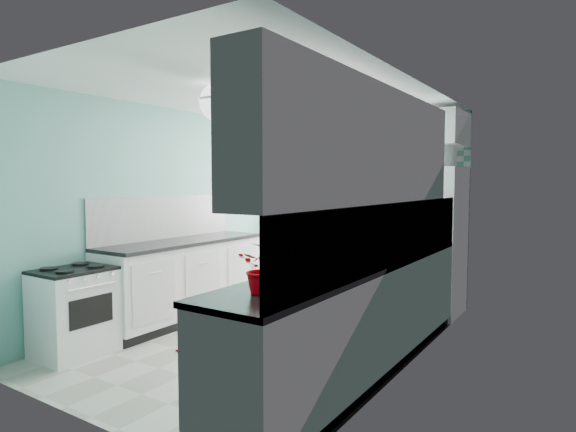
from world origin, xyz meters
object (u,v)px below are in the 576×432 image
Objects in this scene: ceiling_light at (219,102)px; sink at (405,249)px; fridge at (428,240)px; potted_plant at (264,268)px; fruit_bowl at (282,283)px; microwave at (430,154)px; stove at (74,310)px.

sink is (1.20, 1.50, -1.39)m from ceiling_light.
sink is (0.09, -1.10, 0.03)m from fridge.
fruit_bowl is at bearing 90.00° from potted_plant.
microwave is (-0.09, 3.57, 0.85)m from potted_plant.
fruit_bowl is (0.09, -3.38, 0.08)m from fridge.
fruit_bowl is at bearing -88.18° from sink.
fruit_bowl reaches higher than stove.
potted_plant is (0.00, -0.19, 0.12)m from fruit_bowl.
microwave reaches higher than fruit_bowl.
sink reaches higher than fruit_bowl.
stove is at bearing 50.97° from microwave.
stove is (-2.31, -3.28, -0.48)m from fridge.
sink reaches higher than potted_plant.
fridge is 3.58m from potted_plant.
ceiling_light is 3.16m from fridge.
ceiling_light reaches higher than potted_plant.
fruit_bowl is 0.91× the size of potted_plant.
sink is 1.82× the size of fruit_bowl.
sink is at bearing -85.60° from fridge.
potted_plant is (2.40, -0.29, 0.68)m from stove.
fridge is 5.55× the size of potted_plant.
fruit_bowl is (1.20, -0.79, -1.35)m from ceiling_light.
microwave is at bearing 91.44° from potted_plant.
stove is (-1.20, -0.69, -1.90)m from ceiling_light.
ceiling_light is at bearing -126.88° from sink.
potted_plant is (1.20, -0.97, -1.22)m from ceiling_light.
potted_plant is 3.67m from microwave.
potted_plant is 0.57× the size of microwave.
potted_plant is (0.09, -3.57, 0.20)m from fridge.
stove is 1.40× the size of microwave.
sink is 0.93× the size of microwave.
microwave is (-0.09, 3.38, 0.98)m from fruit_bowl.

